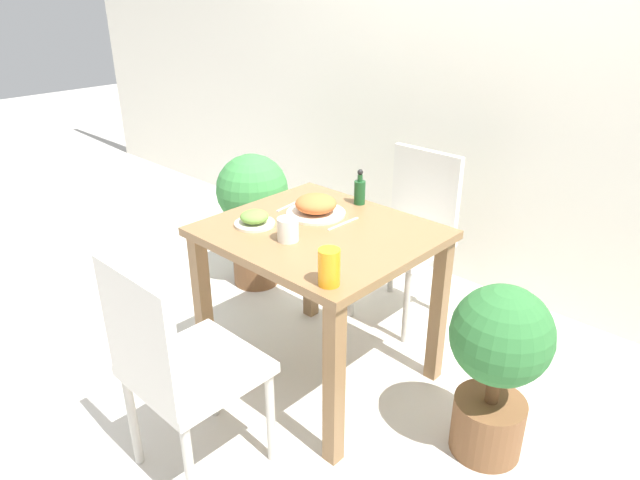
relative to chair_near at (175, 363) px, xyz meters
name	(u,v)px	position (x,y,z in m)	size (l,w,h in m)	color
ground_plane	(320,373)	(-0.04, 0.77, -0.50)	(16.00, 16.00, 0.00)	beige
wall_back	(489,59)	(-0.04, 2.06, 0.80)	(8.00, 0.05, 2.60)	white
dining_table	(320,256)	(-0.04, 0.77, 0.11)	(0.89, 0.79, 0.74)	olive
chair_near	(175,363)	(0.00, 0.00, 0.00)	(0.42, 0.42, 0.89)	silver
chair_far	(411,227)	(-0.09, 1.51, 0.00)	(0.42, 0.42, 0.89)	silver
food_plate	(316,206)	(-0.17, 0.87, 0.28)	(0.26, 0.26, 0.09)	beige
side_plate	(254,219)	(-0.27, 0.61, 0.26)	(0.17, 0.17, 0.06)	beige
drink_cup	(288,229)	(-0.06, 0.60, 0.28)	(0.09, 0.09, 0.09)	silver
juice_glass	(329,267)	(0.30, 0.45, 0.30)	(0.08, 0.08, 0.13)	orange
sauce_bottle	(360,191)	(-0.11, 1.10, 0.30)	(0.05, 0.05, 0.17)	#194C23
fork_utensil	(291,205)	(-0.33, 0.87, 0.24)	(0.04, 0.20, 0.00)	silver
spoon_utensil	(343,224)	(-0.01, 0.87, 0.24)	(0.01, 0.19, 0.00)	silver
potted_plant_left	(253,206)	(-0.93, 1.15, -0.01)	(0.41, 0.41, 0.80)	brown
potted_plant_right	(498,360)	(0.75, 0.87, -0.08)	(0.37, 0.37, 0.72)	brown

